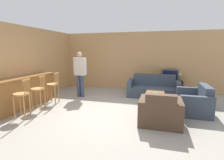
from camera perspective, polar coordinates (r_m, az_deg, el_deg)
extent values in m
plane|color=gray|center=(4.99, -1.29, -11.30)|extent=(24.00, 24.00, 0.00)
cube|color=tan|center=(8.11, 5.94, 6.15)|extent=(9.40, 0.08, 2.60)
cube|color=tan|center=(7.27, -22.46, 5.09)|extent=(0.08, 8.52, 2.60)
cube|color=brown|center=(6.13, -27.41, -3.90)|extent=(0.47, 2.72, 0.93)
cube|color=brown|center=(6.05, -27.76, 0.61)|extent=(0.55, 2.78, 0.05)
cylinder|color=#B77F42|center=(5.19, -27.54, -4.08)|extent=(0.46, 0.46, 0.04)
cylinder|color=#B77F42|center=(5.46, -27.76, -7.10)|extent=(0.04, 0.04, 0.63)
cylinder|color=#B77F42|center=(5.24, -29.33, -7.91)|extent=(0.04, 0.04, 0.63)
cylinder|color=#B77F42|center=(5.32, -25.23, -7.32)|extent=(0.04, 0.04, 0.63)
cylinder|color=#B77F42|center=(5.10, -26.73, -8.17)|extent=(0.04, 0.04, 0.63)
cylinder|color=#B77F42|center=(5.17, -25.46, -1.84)|extent=(0.02, 0.02, 0.34)
cylinder|color=#B77F42|center=(5.11, -25.88, -2.01)|extent=(0.02, 0.02, 0.34)
cylinder|color=#B77F42|center=(5.04, -26.32, -2.19)|extent=(0.02, 0.02, 0.34)
cylinder|color=#B77F42|center=(4.97, -26.77, -2.37)|extent=(0.02, 0.02, 0.34)
cube|color=#B77F42|center=(5.04, -26.26, -0.03)|extent=(0.10, 0.33, 0.04)
cylinder|color=#B77F42|center=(5.67, -23.09, -2.68)|extent=(0.46, 0.46, 0.04)
cylinder|color=#B77F42|center=(5.93, -23.43, -5.52)|extent=(0.04, 0.04, 0.63)
cylinder|color=#B77F42|center=(5.70, -24.74, -6.21)|extent=(0.04, 0.04, 0.63)
cylinder|color=#B77F42|center=(5.80, -21.04, -5.68)|extent=(0.04, 0.04, 0.63)
cylinder|color=#B77F42|center=(5.57, -22.27, -6.39)|extent=(0.04, 0.04, 0.63)
cylinder|color=#B77F42|center=(5.66, -21.17, -0.63)|extent=(0.02, 0.02, 0.34)
cylinder|color=#B77F42|center=(5.59, -21.53, -0.77)|extent=(0.02, 0.02, 0.34)
cylinder|color=#B77F42|center=(5.53, -21.89, -0.92)|extent=(0.02, 0.02, 0.34)
cylinder|color=#B77F42|center=(5.46, -22.25, -1.07)|extent=(0.02, 0.02, 0.34)
cube|color=#B77F42|center=(5.53, -21.82, 1.05)|extent=(0.10, 0.33, 0.04)
cylinder|color=#B77F42|center=(6.26, -18.83, -1.32)|extent=(0.44, 0.44, 0.04)
cylinder|color=#B77F42|center=(6.51, -19.20, -3.95)|extent=(0.04, 0.04, 0.63)
cylinder|color=#B77F42|center=(6.28, -20.36, -4.51)|extent=(0.04, 0.04, 0.63)
cylinder|color=#B77F42|center=(6.39, -17.01, -4.09)|extent=(0.04, 0.04, 0.63)
cylinder|color=#B77F42|center=(6.15, -18.10, -4.67)|extent=(0.04, 0.04, 0.63)
cylinder|color=#B77F42|center=(6.26, -17.08, 0.52)|extent=(0.02, 0.02, 0.34)
cylinder|color=#B77F42|center=(6.19, -17.39, 0.40)|extent=(0.02, 0.02, 0.34)
cylinder|color=#B77F42|center=(6.12, -17.71, 0.29)|extent=(0.02, 0.02, 0.34)
cylinder|color=#B77F42|center=(6.05, -18.03, 0.17)|extent=(0.02, 0.02, 0.34)
cube|color=#B77F42|center=(6.13, -17.63, 2.06)|extent=(0.08, 0.34, 0.04)
cube|color=#384251|center=(7.00, 13.34, -3.78)|extent=(1.63, 0.90, 0.38)
cube|color=#384251|center=(7.25, 13.58, 0.06)|extent=(1.63, 0.22, 0.46)
cube|color=#384251|center=(7.06, 6.11, -2.42)|extent=(0.16, 0.90, 0.63)
cube|color=#384251|center=(7.00, 20.72, -3.10)|extent=(0.16, 0.90, 0.63)
cube|color=#4C3828|center=(4.53, 15.39, -11.29)|extent=(0.68, 0.86, 0.38)
cube|color=#4C3828|center=(4.09, 15.62, -7.51)|extent=(0.68, 0.22, 0.43)
cube|color=#4C3828|center=(4.51, 20.86, -10.06)|extent=(0.16, 0.86, 0.62)
cube|color=#4C3828|center=(4.50, 10.06, -9.59)|extent=(0.16, 0.86, 0.62)
cube|color=#384251|center=(5.69, 24.82, -7.51)|extent=(0.83, 0.99, 0.38)
cube|color=#384251|center=(5.66, 28.16, -3.67)|extent=(0.22, 0.99, 0.42)
cube|color=#384251|center=(6.21, 24.07, -4.97)|extent=(0.83, 0.16, 0.61)
cube|color=#384251|center=(5.12, 25.92, -8.11)|extent=(0.83, 0.16, 0.61)
cube|color=brown|center=(5.77, 13.85, -4.36)|extent=(0.59, 1.10, 0.04)
cube|color=brown|center=(5.35, 10.82, -7.76)|extent=(0.06, 0.06, 0.40)
cube|color=brown|center=(5.34, 16.34, -8.02)|extent=(0.06, 0.06, 0.40)
cube|color=brown|center=(6.33, 11.61, -5.07)|extent=(0.06, 0.06, 0.40)
cube|color=brown|center=(6.32, 16.24, -5.28)|extent=(0.06, 0.06, 0.40)
cube|color=black|center=(7.81, 18.14, -2.10)|extent=(1.06, 0.48, 0.52)
cube|color=#4C4C4C|center=(7.73, 18.34, 1.59)|extent=(0.65, 0.42, 0.49)
cube|color=black|center=(7.52, 18.41, 1.38)|extent=(0.58, 0.01, 0.42)
cube|color=#33704C|center=(5.72, 14.13, -4.20)|extent=(0.20, 0.19, 0.02)
cylinder|color=brown|center=(7.79, 20.98, -0.25)|extent=(0.16, 0.16, 0.02)
cylinder|color=brown|center=(7.77, 21.04, 0.66)|extent=(0.03, 0.03, 0.22)
cone|color=tan|center=(7.74, 21.13, 2.22)|extent=(0.28, 0.28, 0.20)
cylinder|color=#384260|center=(6.91, -10.79, -1.89)|extent=(0.14, 0.14, 0.85)
cylinder|color=#384260|center=(6.83, -9.72, -2.00)|extent=(0.14, 0.14, 0.85)
cube|color=beige|center=(6.76, -10.45, 4.37)|extent=(0.47, 0.24, 0.67)
cylinder|color=beige|center=(6.90, -12.13, 4.64)|extent=(0.09, 0.09, 0.62)
cylinder|color=beige|center=(6.62, -8.72, 4.54)|extent=(0.09, 0.09, 0.62)
sphere|color=tan|center=(6.74, -10.57, 8.20)|extent=(0.19, 0.19, 0.19)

